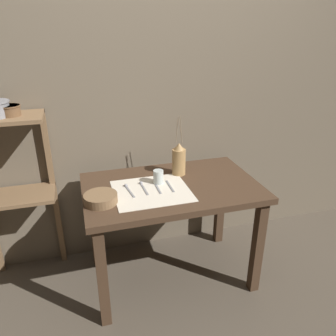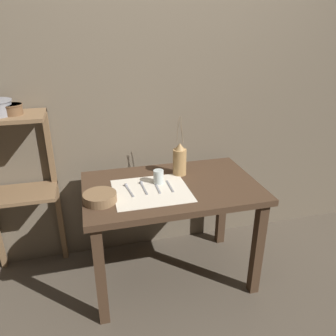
{
  "view_description": "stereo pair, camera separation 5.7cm",
  "coord_description": "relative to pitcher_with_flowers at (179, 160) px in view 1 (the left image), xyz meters",
  "views": [
    {
      "loc": [
        -0.54,
        -1.78,
        1.64
      ],
      "look_at": [
        -0.02,
        0.0,
        0.84
      ],
      "focal_mm": 35.0,
      "sensor_mm": 36.0,
      "label": 1
    },
    {
      "loc": [
        -0.49,
        -1.79,
        1.64
      ],
      "look_at": [
        -0.02,
        0.0,
        0.84
      ],
      "focal_mm": 35.0,
      "sensor_mm": 36.0,
      "label": 2
    }
  ],
  "objects": [
    {
      "name": "wooden_shelf_unit",
      "position": [
        -1.05,
        0.16,
        -0.02
      ],
      "size": [
        0.47,
        0.28,
        1.16
      ],
      "color": "brown",
      "rests_on": "ground_plane"
    },
    {
      "name": "wooden_bowl",
      "position": [
        -0.55,
        -0.25,
        -0.08
      ],
      "size": [
        0.19,
        0.19,
        0.05
      ],
      "color": "brown",
      "rests_on": "wooden_table"
    },
    {
      "name": "spoon_outer",
      "position": [
        -0.28,
        -0.11,
        -0.1
      ],
      "size": [
        0.03,
        0.17,
        0.02
      ],
      "color": "gray",
      "rests_on": "wooden_table"
    },
    {
      "name": "glass_tumbler_near",
      "position": [
        -0.17,
        -0.1,
        -0.06
      ],
      "size": [
        0.07,
        0.07,
        0.09
      ],
      "color": "#B7C1BC",
      "rests_on": "wooden_table"
    },
    {
      "name": "spoon_inner",
      "position": [
        -0.37,
        -0.12,
        -0.1
      ],
      "size": [
        0.04,
        0.17,
        0.02
      ],
      "color": "gray",
      "rests_on": "wooden_table"
    },
    {
      "name": "fork_inner",
      "position": [
        -0.19,
        -0.17,
        -0.1
      ],
      "size": [
        0.01,
        0.16,
        0.0
      ],
      "color": "gray",
      "rests_on": "wooden_table"
    },
    {
      "name": "fork_outer",
      "position": [
        -0.11,
        -0.17,
        -0.1
      ],
      "size": [
        0.01,
        0.16,
        0.0
      ],
      "color": "gray",
      "rests_on": "wooden_table"
    },
    {
      "name": "wooden_table",
      "position": [
        -0.1,
        -0.15,
        -0.21
      ],
      "size": [
        1.1,
        0.69,
        0.72
      ],
      "color": "#422D1E",
      "rests_on": "ground_plane"
    },
    {
      "name": "stone_wall_back",
      "position": [
        -0.1,
        0.31,
        0.38
      ],
      "size": [
        7.0,
        0.06,
        2.4
      ],
      "color": "#6B5E4C",
      "rests_on": "ground_plane"
    },
    {
      "name": "ground_plane",
      "position": [
        -0.1,
        -0.15,
        -0.82
      ],
      "size": [
        12.0,
        12.0,
        0.0
      ],
      "primitive_type": "plane",
      "color": "brown"
    },
    {
      "name": "linen_cloth",
      "position": [
        -0.24,
        -0.19,
        -0.1
      ],
      "size": [
        0.46,
        0.41,
        0.0
      ],
      "color": "beige",
      "rests_on": "wooden_table"
    },
    {
      "name": "pitcher_with_flowers",
      "position": [
        0.0,
        0.0,
        0.0
      ],
      "size": [
        0.09,
        0.09,
        0.41
      ],
      "color": "#A87F4C",
      "rests_on": "wooden_table"
    },
    {
      "name": "metal_pot_small",
      "position": [
        -0.99,
        0.12,
        0.38
      ],
      "size": [
        0.13,
        0.13,
        0.06
      ],
      "color": "brown",
      "rests_on": "wooden_shelf_unit"
    }
  ]
}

